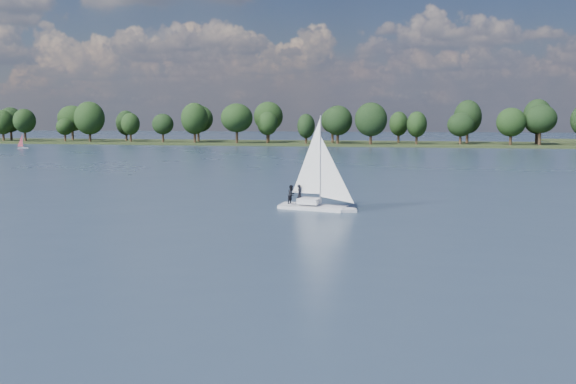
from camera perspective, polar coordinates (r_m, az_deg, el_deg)
The scene contains 5 objects.
ground at distance 119.40m, azimuth 10.65°, elevation 2.05°, with size 700.00×700.00×0.00m, color #233342.
far_shore at distance 231.22m, azimuth 11.41°, elevation 4.12°, with size 660.00×40.00×1.50m, color black.
sailboat at distance 63.73m, azimuth 2.25°, elevation 0.85°, with size 7.73×3.84×9.80m.
dinghy_pink at distance 217.12m, azimuth -22.50°, elevation 3.92°, with size 3.21×2.71×4.90m.
treeline at distance 227.20m, azimuth 10.30°, elevation 6.15°, with size 562.45×73.97×18.53m.
Camera 1 is at (3.06, -19.03, 8.97)m, focal length 40.00 mm.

